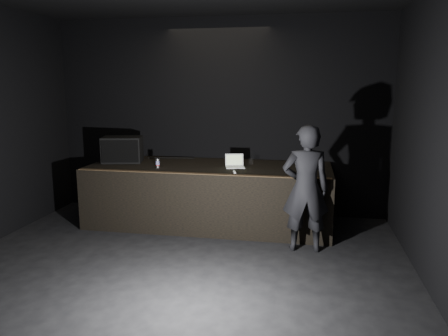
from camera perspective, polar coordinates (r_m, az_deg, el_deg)
ground at (r=5.10m, az=-8.85°, el=-16.46°), size 7.00×7.00×0.00m
room_walls at (r=4.55m, az=-9.59°, el=6.86°), size 6.10×7.10×3.52m
stage_riser at (r=7.39m, az=-1.89°, el=-3.49°), size 4.00×1.50×1.00m
riser_lip at (r=6.60m, az=-3.26°, el=-0.72°), size 3.92×0.10×0.01m
stage_monitor at (r=7.78m, az=-13.13°, el=2.38°), size 0.75×0.61×0.44m
cable at (r=8.04m, az=-6.91°, el=1.31°), size 0.85×0.14×0.02m
laptop at (r=7.14m, az=1.41°, el=0.55°), size 0.36×0.34×0.21m
beer_can at (r=7.15m, az=-8.66°, el=0.62°), size 0.06×0.06×0.15m
plastic_cup at (r=7.39m, az=3.56°, el=0.87°), size 0.08×0.08×0.10m
wii_remote at (r=6.66m, az=1.37°, el=-0.55°), size 0.07×0.14×0.03m
person at (r=6.20m, az=10.61°, el=-2.65°), size 0.70×0.50×1.80m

